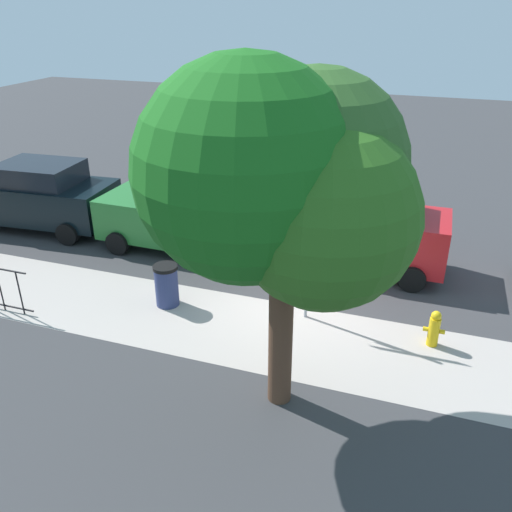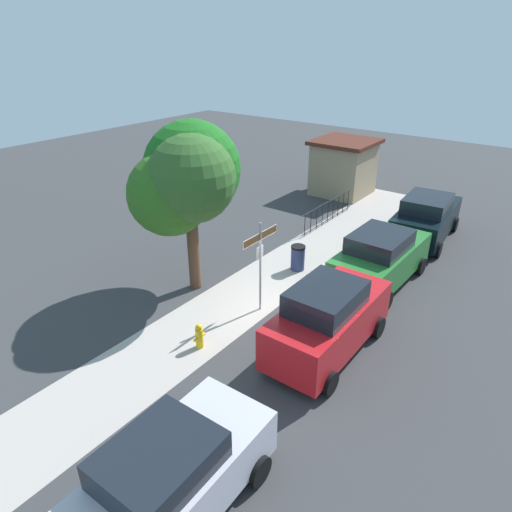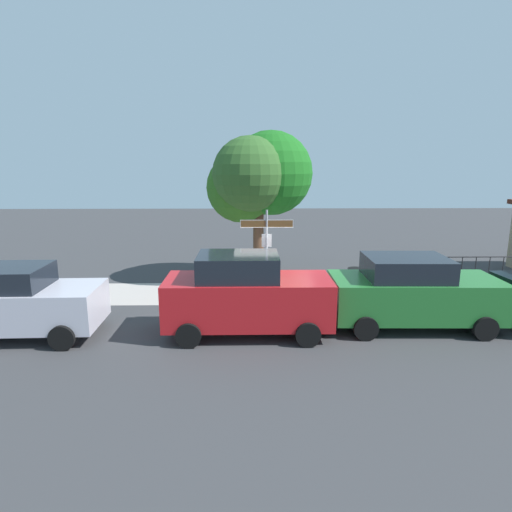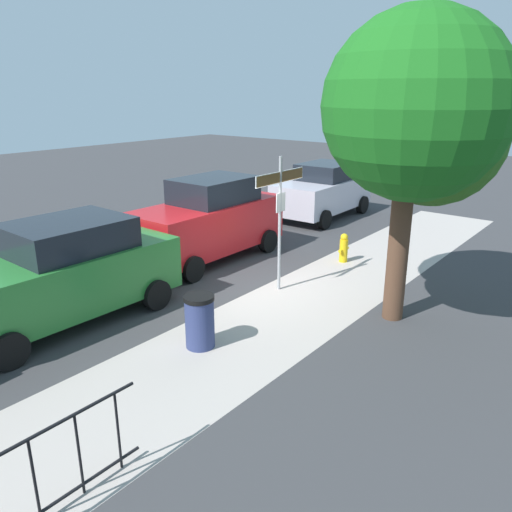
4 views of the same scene
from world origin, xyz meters
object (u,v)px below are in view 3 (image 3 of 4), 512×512
at_px(shade_tree, 258,177).
at_px(car_green, 412,292).
at_px(car_silver, 17,302).
at_px(trash_bin, 355,282).
at_px(street_sign, 267,239).
at_px(fire_hydrant, 187,288).
at_px(car_red, 247,295).

bearing_deg(shade_tree, car_green, -50.52).
relative_size(car_silver, trash_bin, 4.29).
xyz_separation_m(street_sign, car_silver, (-6.66, -2.88, -1.14)).
xyz_separation_m(car_silver, trash_bin, (9.74, 3.38, -0.46)).
height_order(car_silver, trash_bin, car_silver).
height_order(street_sign, fire_hydrant, street_sign).
bearing_deg(shade_tree, car_red, -94.28).
height_order(car_green, fire_hydrant, car_green).
bearing_deg(street_sign, trash_bin, 9.19).
distance_m(car_silver, car_red, 6.01).
bearing_deg(car_silver, shade_tree, 39.84).
bearing_deg(fire_hydrant, car_green, -21.17).
distance_m(car_silver, trash_bin, 10.32).
relative_size(fire_hydrant, trash_bin, 0.80).
height_order(car_green, trash_bin, car_green).
bearing_deg(fire_hydrant, car_red, -56.11).
bearing_deg(car_red, trash_bin, 41.33).
height_order(shade_tree, car_red, shade_tree).
height_order(street_sign, car_silver, street_sign).
distance_m(shade_tree, trash_bin, 5.32).
xyz_separation_m(street_sign, fire_hydrant, (-2.66, 0.20, -1.71)).
bearing_deg(street_sign, shade_tree, 94.99).
bearing_deg(fire_hydrant, street_sign, -4.27).
relative_size(car_silver, fire_hydrant, 5.39).
bearing_deg(street_sign, car_green, -30.85).
height_order(car_silver, fire_hydrant, car_silver).
height_order(car_silver, car_red, car_red).
bearing_deg(car_silver, street_sign, 22.10).
xyz_separation_m(street_sign, car_green, (3.95, -2.36, -1.09)).
height_order(shade_tree, trash_bin, shade_tree).
bearing_deg(trash_bin, shade_tree, 146.14).
height_order(shade_tree, fire_hydrant, shade_tree).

